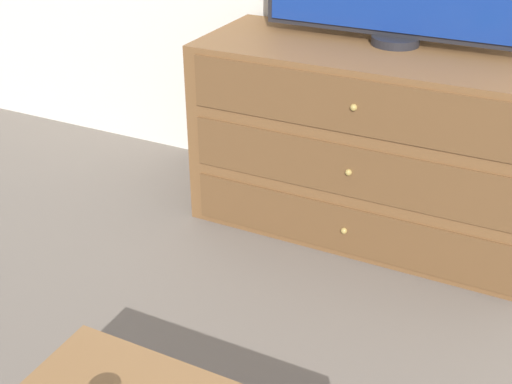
# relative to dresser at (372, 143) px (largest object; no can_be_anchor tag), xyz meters

# --- Properties ---
(ground_plane) EXTENTS (12.00, 12.00, 0.00)m
(ground_plane) POSITION_rel_dresser_xyz_m (0.13, 0.30, -0.37)
(ground_plane) COLOR #70665B
(dresser) EXTENTS (1.34, 0.55, 0.73)m
(dresser) POSITION_rel_dresser_xyz_m (0.00, 0.00, 0.00)
(dresser) COLOR brown
(dresser) RESTS_ON ground_plane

